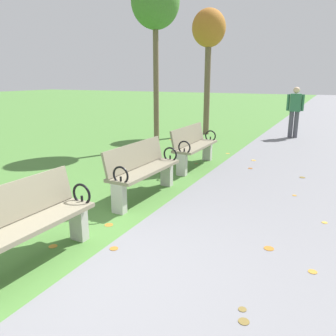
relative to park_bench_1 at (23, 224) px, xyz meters
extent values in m
plane|color=#4C7F38|center=(0.50, 0.10, -0.49)|extent=(80.00, 80.00, 0.00)
cube|color=slate|center=(1.78, 18.10, -0.48)|extent=(2.55, 44.00, 0.02)
cube|color=gray|center=(0.05, 0.00, -0.01)|extent=(0.48, 1.61, 0.05)
cube|color=gray|center=(-0.14, 0.00, 0.21)|extent=(0.16, 1.60, 0.40)
cube|color=#B7B5AD|center=(0.07, 0.74, -0.26)|extent=(0.20, 0.13, 0.45)
torus|color=black|center=(0.13, 0.76, 0.10)|extent=(0.27, 0.04, 0.27)
cylinder|color=black|center=(0.13, 0.76, 0.02)|extent=(0.03, 0.03, 0.12)
cube|color=gray|center=(0.05, 2.40, -0.01)|extent=(0.48, 1.61, 0.05)
cube|color=gray|center=(-0.14, 2.41, 0.21)|extent=(0.17, 1.60, 0.40)
cube|color=#B7B5AD|center=(0.03, 1.66, -0.26)|extent=(0.20, 0.13, 0.45)
cube|color=#B7B5AD|center=(0.07, 3.14, -0.26)|extent=(0.20, 0.13, 0.45)
torus|color=black|center=(0.09, 1.64, 0.10)|extent=(0.27, 0.04, 0.27)
cylinder|color=black|center=(0.09, 1.64, 0.02)|extent=(0.03, 0.03, 0.12)
torus|color=black|center=(0.13, 3.16, 0.10)|extent=(0.27, 0.04, 0.27)
cylinder|color=black|center=(0.13, 3.16, 0.02)|extent=(0.03, 0.03, 0.12)
cube|color=gray|center=(0.05, 4.61, -0.01)|extent=(0.45, 1.60, 0.05)
cube|color=gray|center=(-0.14, 4.62, 0.21)|extent=(0.13, 1.60, 0.40)
cube|color=#B7B5AD|center=(0.05, 3.87, -0.26)|extent=(0.20, 0.12, 0.45)
cube|color=#B7B5AD|center=(0.06, 5.35, -0.26)|extent=(0.20, 0.12, 0.45)
torus|color=black|center=(0.11, 3.85, 0.10)|extent=(0.27, 0.03, 0.27)
cylinder|color=black|center=(0.11, 3.85, 0.02)|extent=(0.03, 0.03, 0.12)
torus|color=black|center=(0.12, 5.37, 0.10)|extent=(0.27, 0.03, 0.27)
cylinder|color=black|center=(0.12, 5.37, 0.02)|extent=(0.03, 0.03, 0.12)
cylinder|color=brown|center=(-1.76, 6.16, 1.21)|extent=(0.15, 0.15, 3.38)
ellipsoid|color=#477A33|center=(-1.76, 6.16, 3.34)|extent=(1.25, 1.25, 1.38)
cylinder|color=brown|center=(-1.32, 9.01, 1.07)|extent=(0.20, 0.20, 3.11)
ellipsoid|color=#B26B28|center=(-1.32, 9.01, 3.01)|extent=(1.10, 1.10, 1.21)
cylinder|color=#4C4C56|center=(1.59, 9.49, -0.04)|extent=(0.14, 0.14, 0.85)
cylinder|color=#4C4C56|center=(1.43, 9.47, -0.04)|extent=(0.14, 0.14, 0.85)
cube|color=#33724C|center=(1.51, 9.48, 0.66)|extent=(0.36, 0.26, 0.56)
sphere|color=beige|center=(1.51, 9.48, 1.05)|extent=(0.20, 0.20, 0.20)
cylinder|color=#33724C|center=(1.73, 9.51, 0.66)|extent=(0.09, 0.09, 0.52)
cylinder|color=#33724C|center=(1.30, 9.46, 0.66)|extent=(0.09, 0.09, 0.52)
cylinder|color=#93511E|center=(1.20, 4.96, -0.46)|extent=(0.11, 0.11, 0.00)
cylinder|color=#AD6B23|center=(0.62, 0.69, -0.46)|extent=(0.14, 0.14, 0.00)
cylinder|color=#AD6B23|center=(0.15, 1.24, -0.48)|extent=(0.14, 0.14, 0.00)
cylinder|color=gold|center=(-1.57, 1.14, -0.48)|extent=(0.12, 0.12, 0.00)
cylinder|color=#BC842D|center=(0.30, 6.27, -0.48)|extent=(0.10, 0.10, 0.00)
cylinder|color=brown|center=(-0.05, 4.91, -0.48)|extent=(0.12, 0.12, 0.00)
cylinder|color=#BC842D|center=(-0.09, 0.45, -0.48)|extent=(0.12, 0.12, 0.00)
cylinder|color=gold|center=(-1.72, 7.38, -0.48)|extent=(0.10, 0.10, 0.00)
cylinder|color=#BC842D|center=(2.71, 1.19, -0.46)|extent=(0.11, 0.11, 0.00)
cylinder|color=brown|center=(2.22, 0.30, -0.46)|extent=(0.08, 0.08, 0.00)
cylinder|color=gold|center=(2.77, 2.57, -0.46)|extent=(0.10, 0.10, 0.00)
cylinder|color=#AD6B23|center=(-1.52, 1.88, -0.48)|extent=(0.11, 0.11, 0.00)
cylinder|color=gold|center=(-0.52, 7.19, -0.48)|extent=(0.08, 0.08, 0.00)
cylinder|color=#AD6B23|center=(-1.93, 7.46, -0.48)|extent=(0.13, 0.13, 0.00)
cylinder|color=#BC842D|center=(2.27, 3.54, -0.46)|extent=(0.10, 0.10, 0.00)
cylinder|color=gold|center=(1.10, 5.73, -0.46)|extent=(0.15, 0.15, 0.00)
cylinder|color=brown|center=(2.26, 0.16, -0.46)|extent=(0.12, 0.12, 0.00)
cylinder|color=brown|center=(2.28, 4.73, -0.46)|extent=(0.13, 0.13, 0.00)
cylinder|color=#93511E|center=(-0.67, 1.43, -0.48)|extent=(0.16, 0.16, 0.00)
cylinder|color=#AD6B23|center=(2.22, 1.49, -0.46)|extent=(0.16, 0.16, 0.00)
camera|label=1|loc=(2.75, -2.20, 1.45)|focal=36.25mm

